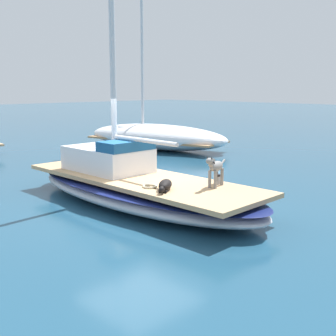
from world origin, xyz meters
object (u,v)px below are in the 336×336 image
at_px(coiled_rope, 150,186).
at_px(moored_boat_starboard_side, 156,136).
at_px(deck_winch, 217,180).
at_px(sailboat_main, 139,190).
at_px(dog_grey, 215,168).
at_px(dog_black, 165,185).

distance_m(coiled_rope, moored_boat_starboard_side, 10.41).
bearing_deg(moored_boat_starboard_side, deck_winch, -125.37).
distance_m(sailboat_main, deck_winch, 2.00).
relative_size(deck_winch, moored_boat_starboard_side, 0.03).
distance_m(dog_grey, coiled_rope, 1.46).
relative_size(dog_grey, moored_boat_starboard_side, 0.11).
relative_size(dog_black, coiled_rope, 2.56).
distance_m(deck_winch, coiled_rope, 1.53).
bearing_deg(moored_boat_starboard_side, dog_grey, -126.06).
xyz_separation_m(deck_winch, coiled_rope, (-1.29, 0.81, -0.08)).
height_order(sailboat_main, moored_boat_starboard_side, moored_boat_starboard_side).
distance_m(sailboat_main, moored_boat_starboard_side, 9.31).
bearing_deg(sailboat_main, moored_boat_starboard_side, 44.39).
height_order(deck_winch, coiled_rope, deck_winch).
bearing_deg(dog_grey, moored_boat_starboard_side, 53.94).
bearing_deg(coiled_rope, sailboat_main, 61.22).
distance_m(dog_grey, deck_winch, 0.43).
bearing_deg(deck_winch, dog_black, 163.02).
distance_m(dog_black, dog_grey, 1.17).
bearing_deg(moored_boat_starboard_side, coiled_rope, -133.79).
xyz_separation_m(dog_black, coiled_rope, (-0.04, 0.43, -0.08)).
relative_size(sailboat_main, moored_boat_starboard_side, 0.89).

